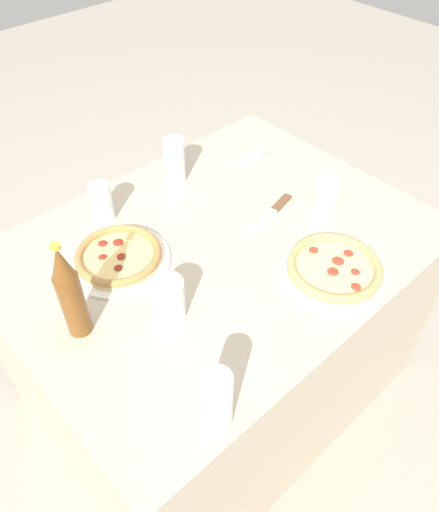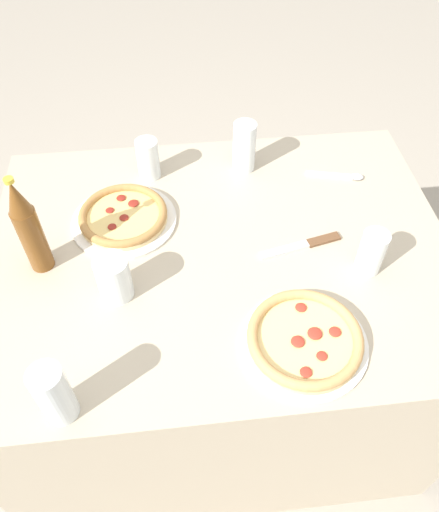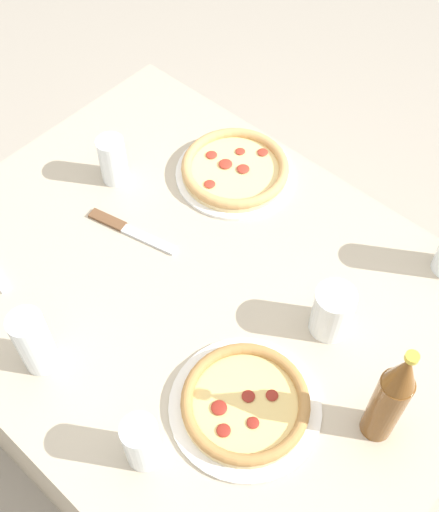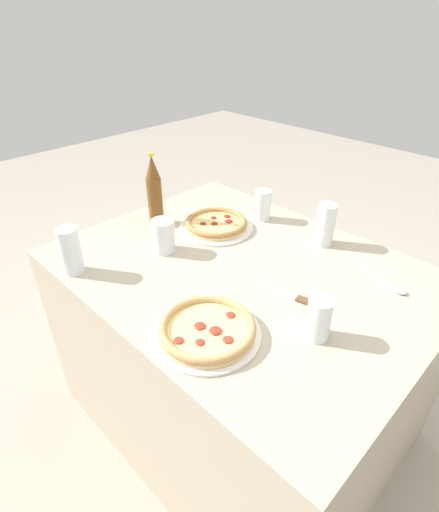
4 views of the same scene
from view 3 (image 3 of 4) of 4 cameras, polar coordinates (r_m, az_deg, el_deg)
The scene contains 10 objects.
ground_plane at distance 1.99m, azimuth -1.53°, elevation -14.62°, with size 8.00×8.00×0.00m, color #A89E8E.
table at distance 1.65m, azimuth -1.81°, elevation -9.92°, with size 1.19×0.90×0.74m.
pizza_salami at distance 1.51m, azimuth 1.39°, elevation 7.71°, with size 0.28×0.28×0.04m.
pizza_margherita at distance 1.19m, azimuth 2.30°, elevation -12.96°, with size 0.28×0.28×0.04m.
glass_lemonade at distance 1.25m, azimuth 9.96°, elevation -5.03°, with size 0.08×0.08×0.12m.
glass_orange_juice at distance 1.23m, azimuth -16.11°, elevation -7.49°, with size 0.07×0.07×0.15m.
glass_water at distance 1.50m, azimuth -9.44°, elevation 8.31°, with size 0.06×0.06×0.12m.
glass_red_wine at distance 1.13m, azimuth -6.91°, elevation -16.19°, with size 0.06×0.06×0.12m.
beer_bottle at distance 1.11m, azimuth 15.14°, elevation -11.83°, with size 0.06×0.06×0.28m.
knife at distance 1.42m, azimuth -8.16°, elevation 2.31°, with size 0.22×0.07×0.01m.
Camera 3 is at (0.52, -0.50, 1.85)m, focal length 45.00 mm.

